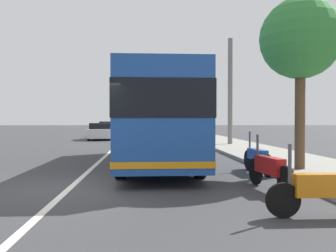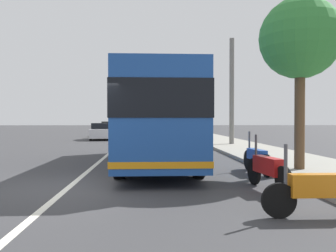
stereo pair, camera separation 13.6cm
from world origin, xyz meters
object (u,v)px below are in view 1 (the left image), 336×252
object	(u,v)px
car_side_street	(109,129)
roadside_tree_near_camera	(300,40)
coach_bus	(156,116)
motorcycle_mid_row	(257,158)
car_oncoming	(150,127)
utility_pole	(230,92)
motorcycle_by_tree	(326,190)
motorcycle_nearest_curb	(269,169)
car_behind_bus	(115,127)
car_far_distant	(100,132)

from	to	relation	value
car_side_street	roadside_tree_near_camera	xyz separation A→B (m)	(-25.89, -8.45, 3.41)
coach_bus	motorcycle_mid_row	distance (m)	4.17
car_oncoming	roadside_tree_near_camera	bearing A→B (deg)	-173.54
car_oncoming	roadside_tree_near_camera	xyz separation A→B (m)	(-41.57, -4.05, 3.46)
car_oncoming	utility_pole	world-z (taller)	utility_pole
coach_bus	car_oncoming	bearing A→B (deg)	-0.67
coach_bus	car_side_street	size ratio (longest dim) A/B	2.30
motorcycle_by_tree	roadside_tree_near_camera	bearing A→B (deg)	-108.95
motorcycle_nearest_curb	motorcycle_mid_row	bearing A→B (deg)	-19.19
car_behind_bus	utility_pole	size ratio (longest dim) A/B	0.60
car_side_street	motorcycle_mid_row	bearing A→B (deg)	18.13
motorcycle_nearest_curb	roadside_tree_near_camera	bearing A→B (deg)	-43.67
motorcycle_nearest_curb	motorcycle_mid_row	size ratio (longest dim) A/B	1.00
motorcycle_by_tree	utility_pole	xyz separation A→B (m)	(16.58, -2.39, 2.97)
car_behind_bus	motorcycle_nearest_curb	bearing A→B (deg)	11.24
coach_bus	utility_pole	bearing A→B (deg)	-29.11
car_far_distant	motorcycle_mid_row	bearing A→B (deg)	15.98
motorcycle_mid_row	utility_pole	xyz separation A→B (m)	(11.60, -1.97, 2.96)
motorcycle_by_tree	car_oncoming	bearing A→B (deg)	-86.58
car_side_street	roadside_tree_near_camera	world-z (taller)	roadside_tree_near_camera
car_far_distant	car_behind_bus	xyz separation A→B (m)	(21.88, 0.56, 0.02)
car_far_distant	motorcycle_by_tree	bearing A→B (deg)	11.22
motorcycle_nearest_curb	utility_pole	xyz separation A→B (m)	(14.23, -2.53, 2.95)
motorcycle_nearest_curb	utility_pole	world-z (taller)	utility_pole
car_behind_bus	car_side_street	bearing A→B (deg)	4.45
motorcycle_mid_row	car_far_distant	bearing A→B (deg)	16.15
car_behind_bus	roadside_tree_near_camera	distance (m)	42.76
coach_bus	car_behind_bus	size ratio (longest dim) A/B	2.48
car_behind_bus	utility_pole	xyz separation A→B (m)	(-29.94, -9.81, 2.74)
motorcycle_by_tree	utility_pole	distance (m)	17.01
motorcycle_by_tree	utility_pole	bearing A→B (deg)	-97.61
car_side_street	motorcycle_by_tree	bearing A→B (deg)	14.98
roadside_tree_near_camera	utility_pole	size ratio (longest dim) A/B	0.79
coach_bus	motorcycle_by_tree	distance (m)	8.05
utility_pole	car_far_distant	bearing A→B (deg)	48.92
roadside_tree_near_camera	utility_pole	world-z (taller)	utility_pole
car_behind_bus	motorcycle_mid_row	bearing A→B (deg)	12.57
car_far_distant	coach_bus	bearing A→B (deg)	9.51
motorcycle_by_tree	motorcycle_mid_row	size ratio (longest dim) A/B	0.97
car_oncoming	motorcycle_by_tree	bearing A→B (deg)	-176.26
coach_bus	car_oncoming	world-z (taller)	coach_bus
motorcycle_by_tree	motorcycle_mid_row	bearing A→B (deg)	-94.22
utility_pole	car_oncoming	bearing A→B (deg)	8.93
roadside_tree_near_camera	utility_pole	xyz separation A→B (m)	(11.69, -0.65, -0.69)
car_oncoming	car_far_distant	bearing A→B (deg)	169.11
motorcycle_nearest_curb	car_side_street	world-z (taller)	car_side_street
coach_bus	car_oncoming	xyz separation A→B (m)	(38.97, -0.33, -1.13)
motorcycle_nearest_curb	car_oncoming	bearing A→B (deg)	-4.41
car_side_street	utility_pole	xyz separation A→B (m)	(-14.21, -9.10, 2.72)
car_oncoming	car_behind_bus	bearing A→B (deg)	90.25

